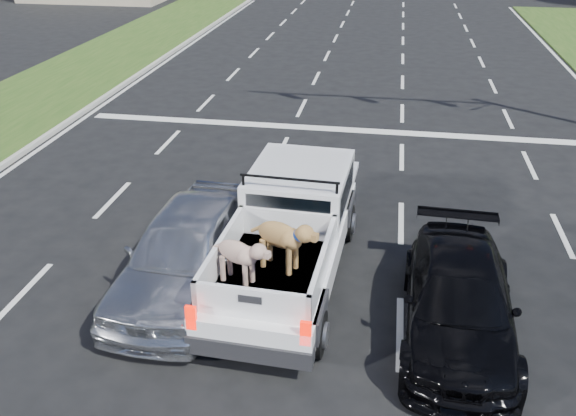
# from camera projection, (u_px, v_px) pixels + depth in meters

# --- Properties ---
(ground) EXTENTS (160.00, 160.00, 0.00)m
(ground) POSITION_uv_depth(u_px,v_px,m) (299.00, 322.00, 10.67)
(ground) COLOR black
(ground) RESTS_ON ground
(road_markings) EXTENTS (17.75, 60.00, 0.01)m
(road_markings) POSITION_uv_depth(u_px,v_px,m) (336.00, 172.00, 16.42)
(road_markings) COLOR silver
(road_markings) RESTS_ON ground
(curb_left) EXTENTS (0.15, 60.00, 0.14)m
(curb_left) POSITION_uv_depth(u_px,v_px,m) (16.00, 157.00, 17.25)
(curb_left) COLOR #A5A297
(curb_left) RESTS_ON ground
(pickup_truck) EXTENTS (2.29, 5.61, 2.07)m
(pickup_truck) POSITION_uv_depth(u_px,v_px,m) (289.00, 231.00, 11.58)
(pickup_truck) COLOR black
(pickup_truck) RESTS_ON ground
(silver_sedan) EXTENTS (2.11, 4.84, 1.62)m
(silver_sedan) POSITION_uv_depth(u_px,v_px,m) (188.00, 250.00, 11.26)
(silver_sedan) COLOR silver
(silver_sedan) RESTS_ON ground
(black_coupe) EXTENTS (1.97, 4.53, 1.30)m
(black_coupe) POSITION_uv_depth(u_px,v_px,m) (459.00, 301.00, 10.12)
(black_coupe) COLOR black
(black_coupe) RESTS_ON ground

